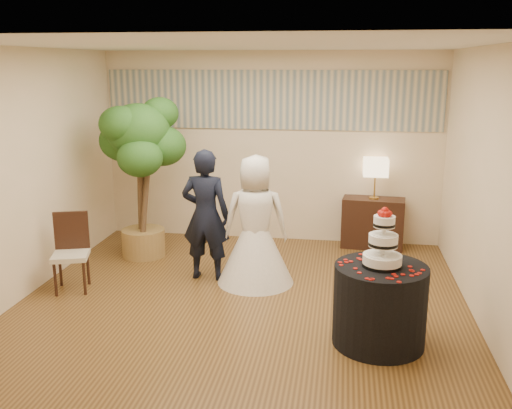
% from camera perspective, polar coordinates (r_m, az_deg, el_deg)
% --- Properties ---
extents(floor, '(5.00, 5.00, 0.00)m').
position_cam_1_polar(floor, '(6.50, -1.43, -9.85)').
color(floor, brown).
rests_on(floor, ground).
extents(ceiling, '(5.00, 5.00, 0.00)m').
position_cam_1_polar(ceiling, '(5.94, -1.60, 15.68)').
color(ceiling, white).
rests_on(ceiling, wall_back).
extents(wall_back, '(5.00, 0.06, 2.80)m').
position_cam_1_polar(wall_back, '(8.50, 1.51, 5.71)').
color(wall_back, beige).
rests_on(wall_back, ground).
extents(wall_front, '(5.00, 0.06, 2.80)m').
position_cam_1_polar(wall_front, '(3.72, -8.43, -5.41)').
color(wall_front, beige).
rests_on(wall_front, ground).
extents(wall_left, '(0.06, 5.00, 2.80)m').
position_cam_1_polar(wall_left, '(6.96, -22.25, 2.80)').
color(wall_left, beige).
rests_on(wall_left, ground).
extents(wall_right, '(0.06, 5.00, 2.80)m').
position_cam_1_polar(wall_right, '(6.14, 22.11, 1.45)').
color(wall_right, beige).
rests_on(wall_right, ground).
extents(mural_border, '(4.90, 0.02, 0.85)m').
position_cam_1_polar(mural_border, '(8.41, 1.52, 10.41)').
color(mural_border, '#A1A293').
rests_on(mural_border, wall_back).
extents(groom, '(0.61, 0.41, 1.63)m').
position_cam_1_polar(groom, '(6.99, -5.06, -1.06)').
color(groom, black).
rests_on(groom, floor).
extents(bride, '(1.04, 1.04, 1.58)m').
position_cam_1_polar(bride, '(6.84, -0.05, -1.56)').
color(bride, white).
rests_on(bride, floor).
extents(cake_table, '(1.08, 1.08, 0.78)m').
position_cam_1_polar(cake_table, '(5.61, 12.26, -9.82)').
color(cake_table, black).
rests_on(cake_table, floor).
extents(wedding_cake, '(0.37, 0.37, 0.57)m').
position_cam_1_polar(wedding_cake, '(5.37, 12.63, -3.19)').
color(wedding_cake, white).
rests_on(wedding_cake, cake_table).
extents(console, '(0.91, 0.47, 0.73)m').
position_cam_1_polar(console, '(8.45, 11.60, -1.82)').
color(console, black).
rests_on(console, floor).
extents(table_lamp, '(0.35, 0.35, 0.58)m').
position_cam_1_polar(table_lamp, '(8.29, 11.82, 2.54)').
color(table_lamp, beige).
rests_on(table_lamp, console).
extents(ficus_tree, '(1.50, 1.50, 2.23)m').
position_cam_1_polar(ficus_tree, '(7.88, -11.48, 2.65)').
color(ficus_tree, '#295A1D').
rests_on(ficus_tree, floor).
extents(side_chair, '(0.53, 0.55, 0.92)m').
position_cam_1_polar(side_chair, '(7.03, -18.07, -4.67)').
color(side_chair, black).
rests_on(side_chair, floor).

